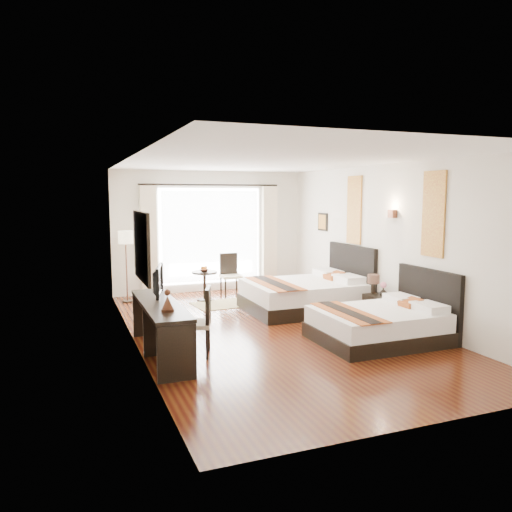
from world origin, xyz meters
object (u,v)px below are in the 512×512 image
object	(u,v)px
floor_lamp	(126,242)
window_chair	(231,283)
console_desk	(160,329)
fruit_bowl	(204,270)
desk_chair	(196,335)
bed_near	(382,323)
bed_far	(307,294)
vase	(383,291)
side_table	(205,286)
television	(154,280)
table_lamp	(374,280)
nightstand	(379,309)

from	to	relation	value
floor_lamp	window_chair	xyz separation A→B (m)	(2.26, -0.14, -0.98)
console_desk	fruit_bowl	world-z (taller)	console_desk
desk_chair	bed_near	bearing A→B (deg)	-167.21
bed_far	vase	xyz separation A→B (m)	(0.78, -1.40, 0.25)
side_table	fruit_bowl	distance (m)	0.34
floor_lamp	window_chair	distance (m)	2.47
fruit_bowl	window_chair	world-z (taller)	window_chair
bed_far	desk_chair	bearing A→B (deg)	-144.70
desk_chair	window_chair	bearing A→B (deg)	-95.00
bed_near	side_table	distance (m)	4.27
vase	window_chair	xyz separation A→B (m)	(-1.72, 3.30, -0.29)
vase	console_desk	distance (m)	3.99
television	bed_near	bearing A→B (deg)	-92.93
side_table	fruit_bowl	bearing A→B (deg)	-114.77
table_lamp	floor_lamp	distance (m)	5.10
bed_far	console_desk	xyz separation A→B (m)	(-3.19, -1.75, 0.05)
vase	floor_lamp	size ratio (longest dim) A/B	0.10
bed_far	side_table	xyz separation A→B (m)	(-1.64, 1.59, -0.01)
bed_far	window_chair	xyz separation A→B (m)	(-0.94, 1.90, -0.04)
bed_far	television	distance (m)	3.45
table_lamp	console_desk	distance (m)	3.99
floor_lamp	window_chair	world-z (taller)	floor_lamp
vase	fruit_bowl	distance (m)	3.82
nightstand	vase	size ratio (longest dim) A/B	3.37
desk_chair	window_chair	size ratio (longest dim) A/B	1.03
vase	fruit_bowl	xyz separation A→B (m)	(-2.43, 2.95, 0.08)
side_table	television	bearing A→B (deg)	-118.83
vase	console_desk	size ratio (longest dim) A/B	0.07
bed_near	floor_lamp	size ratio (longest dim) A/B	1.28
bed_near	desk_chair	size ratio (longest dim) A/B	1.99
table_lamp	fruit_bowl	distance (m)	3.61
nightstand	television	size ratio (longest dim) A/B	0.64
floor_lamp	side_table	xyz separation A→B (m)	(1.56, -0.46, -0.95)
side_table	window_chair	size ratio (longest dim) A/B	0.67
side_table	fruit_bowl	xyz separation A→B (m)	(-0.02, -0.03, 0.34)
vase	floor_lamp	xyz separation A→B (m)	(-3.98, 3.44, 0.70)
table_lamp	console_desk	size ratio (longest dim) A/B	0.15
fruit_bowl	bed_near	bearing A→B (deg)	-65.02
desk_chair	vase	bearing A→B (deg)	-151.37
nightstand	window_chair	size ratio (longest dim) A/B	0.53
bed_far	vase	size ratio (longest dim) A/B	14.88
bed_far	television	world-z (taller)	bed_far
bed_near	nightstand	distance (m)	1.18
table_lamp	floor_lamp	size ratio (longest dim) A/B	0.22
bed_far	fruit_bowl	xyz separation A→B (m)	(-1.65, 1.55, 0.33)
floor_lamp	side_table	bearing A→B (deg)	-16.34
nightstand	fruit_bowl	size ratio (longest dim) A/B	2.53
table_lamp	side_table	xyz separation A→B (m)	(-2.38, 2.73, -0.41)
fruit_bowl	floor_lamp	bearing A→B (deg)	162.33
vase	television	size ratio (longest dim) A/B	0.19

